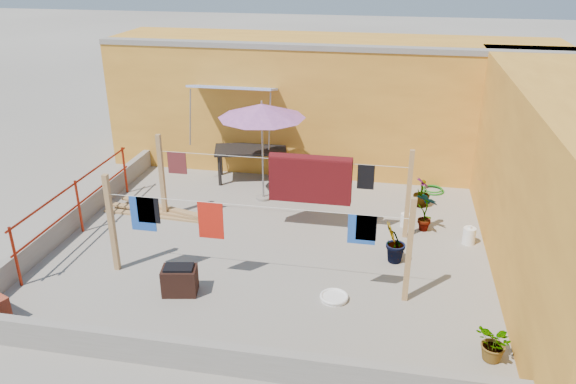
{
  "coord_description": "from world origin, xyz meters",
  "views": [
    {
      "loc": [
        2.09,
        -9.25,
        5.23
      ],
      "look_at": [
        0.25,
        0.3,
        0.99
      ],
      "focal_mm": 35.0,
      "sensor_mm": 36.0,
      "label": 1
    }
  ],
  "objects_px": {
    "outdoor_table": "(251,151)",
    "water_jug_a": "(405,220)",
    "water_jug_b": "(469,236)",
    "patio_umbrella": "(262,111)",
    "brazier": "(180,280)",
    "white_basin": "(334,297)",
    "green_hose": "(433,190)",
    "plant_back_a": "(312,179)"
  },
  "relations": [
    {
      "from": "water_jug_a",
      "to": "water_jug_b",
      "type": "xyz_separation_m",
      "value": [
        1.2,
        -0.51,
        0.03
      ]
    },
    {
      "from": "plant_back_a",
      "to": "green_hose",
      "type": "bearing_deg",
      "value": 17.26
    },
    {
      "from": "brazier",
      "to": "plant_back_a",
      "type": "distance_m",
      "value": 4.54
    },
    {
      "from": "patio_umbrella",
      "to": "outdoor_table",
      "type": "distance_m",
      "value": 1.81
    },
    {
      "from": "water_jug_b",
      "to": "brazier",
      "type": "bearing_deg",
      "value": -151.3
    },
    {
      "from": "plant_back_a",
      "to": "patio_umbrella",
      "type": "bearing_deg",
      "value": -163.34
    },
    {
      "from": "water_jug_b",
      "to": "green_hose",
      "type": "relative_size",
      "value": 0.7
    },
    {
      "from": "patio_umbrella",
      "to": "green_hose",
      "type": "relative_size",
      "value": 4.23
    },
    {
      "from": "water_jug_a",
      "to": "water_jug_b",
      "type": "bearing_deg",
      "value": -23.24
    },
    {
      "from": "brazier",
      "to": "water_jug_b",
      "type": "bearing_deg",
      "value": 28.7
    },
    {
      "from": "patio_umbrella",
      "to": "outdoor_table",
      "type": "relative_size",
      "value": 1.21
    },
    {
      "from": "outdoor_table",
      "to": "green_hose",
      "type": "xyz_separation_m",
      "value": [
        4.35,
        0.06,
        -0.69
      ]
    },
    {
      "from": "patio_umbrella",
      "to": "plant_back_a",
      "type": "height_order",
      "value": "patio_umbrella"
    },
    {
      "from": "patio_umbrella",
      "to": "white_basin",
      "type": "relative_size",
      "value": 4.84
    },
    {
      "from": "white_basin",
      "to": "patio_umbrella",
      "type": "bearing_deg",
      "value": 119.04
    },
    {
      "from": "water_jug_b",
      "to": "outdoor_table",
      "type": "bearing_deg",
      "value": 153.96
    },
    {
      "from": "green_hose",
      "to": "white_basin",
      "type": "bearing_deg",
      "value": -110.05
    },
    {
      "from": "outdoor_table",
      "to": "water_jug_a",
      "type": "bearing_deg",
      "value": -26.91
    },
    {
      "from": "patio_umbrella",
      "to": "green_hose",
      "type": "xyz_separation_m",
      "value": [
        3.79,
        1.16,
        -2.0
      ]
    },
    {
      "from": "patio_umbrella",
      "to": "water_jug_b",
      "type": "xyz_separation_m",
      "value": [
        4.35,
        -1.3,
        -1.87
      ]
    },
    {
      "from": "outdoor_table",
      "to": "brazier",
      "type": "distance_m",
      "value": 5.07
    },
    {
      "from": "brazier",
      "to": "green_hose",
      "type": "distance_m",
      "value": 6.66
    },
    {
      "from": "brazier",
      "to": "white_basin",
      "type": "relative_size",
      "value": 1.32
    },
    {
      "from": "water_jug_a",
      "to": "plant_back_a",
      "type": "bearing_deg",
      "value": 152.17
    },
    {
      "from": "patio_umbrella",
      "to": "brazier",
      "type": "relative_size",
      "value": 3.67
    },
    {
      "from": "green_hose",
      "to": "patio_umbrella",
      "type": "bearing_deg",
      "value": -162.91
    },
    {
      "from": "white_basin",
      "to": "outdoor_table",
      "type": "bearing_deg",
      "value": 118.58
    },
    {
      "from": "brazier",
      "to": "white_basin",
      "type": "height_order",
      "value": "brazier"
    },
    {
      "from": "water_jug_a",
      "to": "green_hose",
      "type": "relative_size",
      "value": 0.59
    },
    {
      "from": "outdoor_table",
      "to": "brazier",
      "type": "bearing_deg",
      "value": -89.03
    },
    {
      "from": "brazier",
      "to": "white_basin",
      "type": "bearing_deg",
      "value": 6.49
    },
    {
      "from": "white_basin",
      "to": "water_jug_a",
      "type": "relative_size",
      "value": 1.48
    },
    {
      "from": "white_basin",
      "to": "plant_back_a",
      "type": "distance_m",
      "value": 4.11
    },
    {
      "from": "white_basin",
      "to": "water_jug_b",
      "type": "bearing_deg",
      "value": 45.45
    },
    {
      "from": "white_basin",
      "to": "green_hose",
      "type": "distance_m",
      "value": 5.13
    },
    {
      "from": "patio_umbrella",
      "to": "plant_back_a",
      "type": "xyz_separation_m",
      "value": [
        1.07,
        0.32,
        -1.6
      ]
    },
    {
      "from": "plant_back_a",
      "to": "outdoor_table",
      "type": "bearing_deg",
      "value": 154.29
    },
    {
      "from": "outdoor_table",
      "to": "water_jug_a",
      "type": "distance_m",
      "value": 4.21
    },
    {
      "from": "plant_back_a",
      "to": "water_jug_b",
      "type": "bearing_deg",
      "value": -26.2
    },
    {
      "from": "patio_umbrella",
      "to": "water_jug_a",
      "type": "xyz_separation_m",
      "value": [
        3.16,
        -0.78,
        -1.9
      ]
    },
    {
      "from": "water_jug_a",
      "to": "plant_back_a",
      "type": "relative_size",
      "value": 0.36
    },
    {
      "from": "outdoor_table",
      "to": "brazier",
      "type": "relative_size",
      "value": 3.03
    }
  ]
}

